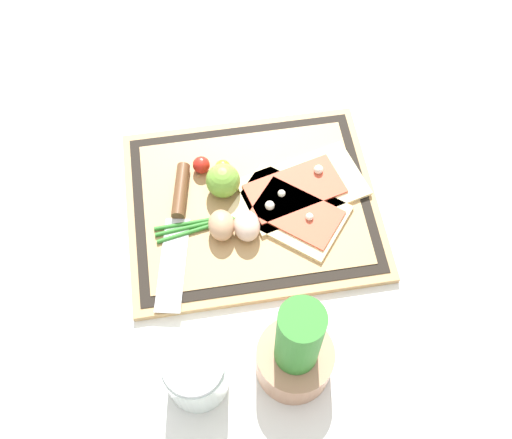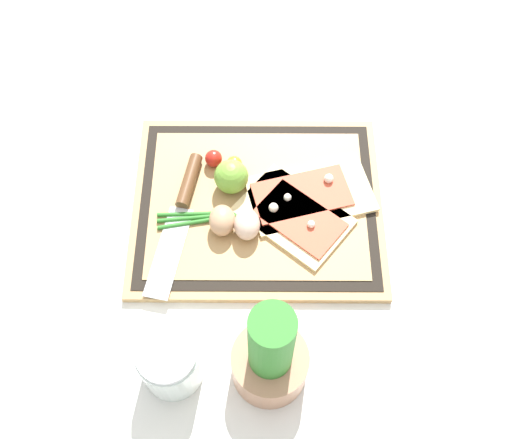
% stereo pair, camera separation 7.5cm
% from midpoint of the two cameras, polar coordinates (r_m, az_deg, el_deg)
% --- Properties ---
extents(ground_plane, '(6.00, 6.00, 0.00)m').
position_cam_midpoint_polar(ground_plane, '(1.02, -2.47, 1.06)').
color(ground_plane, silver).
extents(cutting_board, '(0.42, 0.35, 0.02)m').
position_cam_midpoint_polar(cutting_board, '(1.01, -2.49, 1.28)').
color(cutting_board, tan).
rests_on(cutting_board, ground_plane).
extents(pizza_slice_near, '(0.23, 0.17, 0.02)m').
position_cam_midpoint_polar(pizza_slice_near, '(1.01, 2.22, 2.94)').
color(pizza_slice_near, beige).
rests_on(pizza_slice_near, cutting_board).
extents(pizza_slice_far, '(0.21, 0.20, 0.02)m').
position_cam_midpoint_polar(pizza_slice_far, '(0.99, 1.25, 0.65)').
color(pizza_slice_far, beige).
rests_on(pizza_slice_far, cutting_board).
extents(knife, '(0.08, 0.26, 0.02)m').
position_cam_midpoint_polar(knife, '(1.00, -9.52, 0.69)').
color(knife, silver).
rests_on(knife, cutting_board).
extents(egg_brown, '(0.04, 0.05, 0.04)m').
position_cam_midpoint_polar(egg_brown, '(0.96, -5.54, -0.70)').
color(egg_brown, tan).
rests_on(egg_brown, cutting_board).
extents(egg_pink, '(0.04, 0.05, 0.04)m').
position_cam_midpoint_polar(egg_pink, '(0.96, -3.11, -0.76)').
color(egg_pink, beige).
rests_on(egg_pink, cutting_board).
extents(lime, '(0.06, 0.06, 0.06)m').
position_cam_midpoint_polar(lime, '(0.99, -5.31, 3.57)').
color(lime, '#70A838').
rests_on(lime, cutting_board).
extents(cherry_tomato_red, '(0.03, 0.03, 0.03)m').
position_cam_midpoint_polar(cherry_tomato_red, '(1.03, -7.30, 5.05)').
color(cherry_tomato_red, red).
rests_on(cherry_tomato_red, cutting_board).
extents(cherry_tomato_yellow, '(0.03, 0.03, 0.03)m').
position_cam_midpoint_polar(cherry_tomato_yellow, '(1.03, -5.27, 4.82)').
color(cherry_tomato_yellow, gold).
rests_on(cherry_tomato_yellow, cutting_board).
extents(scallion_bunch, '(0.33, 0.07, 0.01)m').
position_cam_midpoint_polar(scallion_bunch, '(0.99, -2.41, 0.51)').
color(scallion_bunch, '#2D7528').
rests_on(scallion_bunch, cutting_board).
extents(herb_pot, '(0.11, 0.11, 0.21)m').
position_cam_midpoint_polar(herb_pot, '(0.84, 1.22, -12.80)').
color(herb_pot, '#AD7A5B').
rests_on(herb_pot, ground_plane).
extents(sauce_jar, '(0.09, 0.09, 0.10)m').
position_cam_midpoint_polar(sauce_jar, '(0.87, -8.23, -14.64)').
color(sauce_jar, silver).
rests_on(sauce_jar, ground_plane).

